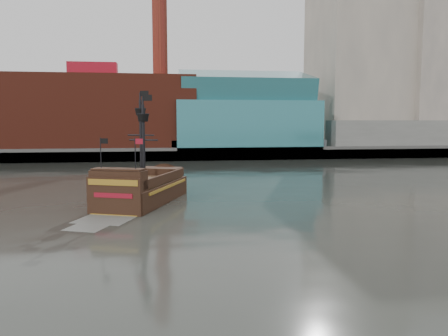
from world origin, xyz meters
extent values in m
plane|color=#292B26|center=(0.00, 0.00, 0.00)|extent=(400.00, 400.00, 0.00)
cube|color=slate|center=(0.00, 92.00, 1.00)|extent=(220.00, 60.00, 2.00)
cube|color=#4C4C49|center=(0.00, 62.50, 1.30)|extent=(220.00, 1.00, 2.60)
cube|color=maroon|center=(-22.00, 72.00, 9.50)|extent=(42.00, 18.00, 15.00)
cube|color=teal|center=(10.00, 70.00, 7.00)|extent=(30.00, 16.00, 10.00)
cube|color=#B3A594|center=(40.00, 80.00, 25.00)|extent=(20.00, 22.00, 46.00)
cube|color=#AE9F91|center=(58.00, 76.00, 21.00)|extent=(18.00, 18.00, 38.00)
cube|color=#B3A594|center=(50.00, 97.00, 28.00)|extent=(24.00, 20.00, 52.00)
cube|color=slate|center=(48.00, 66.00, 5.00)|extent=(40.00, 6.00, 6.00)
cylinder|color=maroon|center=(-8.00, 74.00, 28.00)|extent=(3.20, 3.20, 22.00)
cube|color=teal|center=(10.00, 70.00, 15.00)|extent=(28.00, 14.94, 8.78)
cube|color=black|center=(-9.76, 18.72, 0.60)|extent=(8.90, 12.90, 2.58)
cube|color=#463119|center=(-9.76, 18.72, 2.03)|extent=(8.01, 11.61, 0.30)
cube|color=black|center=(-8.05, 23.16, 2.38)|extent=(4.79, 3.74, 0.99)
cube|color=black|center=(-11.61, 13.90, 2.78)|extent=(4.97, 3.17, 1.79)
cube|color=black|center=(-11.94, 13.05, 1.19)|extent=(4.63, 1.98, 3.97)
cube|color=#A77920|center=(-11.99, 12.92, 2.78)|extent=(4.20, 1.68, 0.50)
cube|color=maroon|center=(-11.99, 12.92, 1.69)|extent=(3.27, 1.32, 0.40)
cylinder|color=black|center=(-9.97, 20.39, 6.05)|extent=(0.36, 0.36, 7.74)
cylinder|color=black|center=(-9.57, 16.73, 5.76)|extent=(0.36, 0.36, 7.15)
cone|color=black|center=(-9.97, 20.39, 8.73)|extent=(1.41, 1.41, 0.69)
cone|color=black|center=(-9.57, 16.73, 8.14)|extent=(1.41, 1.41, 0.69)
cube|color=black|center=(-9.55, 20.23, 10.52)|extent=(0.84, 0.35, 0.55)
cube|color=black|center=(-9.15, 16.57, 9.92)|extent=(0.84, 0.35, 0.55)
cube|color=#989D97|center=(-12.54, 11.49, 0.01)|extent=(5.22, 4.85, 0.02)
camera|label=1|loc=(-7.91, -23.75, 7.83)|focal=35.00mm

